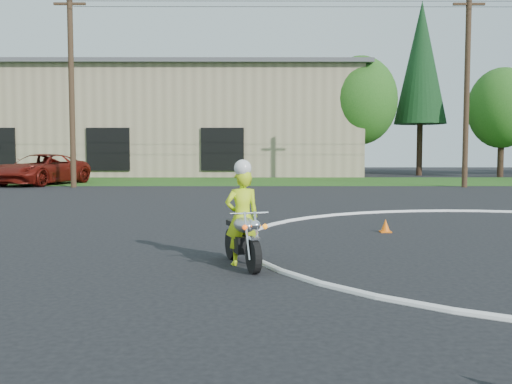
{
  "coord_description": "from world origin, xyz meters",
  "views": [
    {
      "loc": [
        -5.75,
        -8.08,
        1.79
      ],
      "look_at": [
        -5.72,
        1.8,
        1.1
      ],
      "focal_mm": 40.0,
      "sensor_mm": 36.0,
      "label": 1
    }
  ],
  "objects": [
    {
      "name": "warehouse",
      "position": [
        -18.0,
        39.99,
        4.16
      ],
      "size": [
        41.0,
        17.0,
        8.3
      ],
      "color": "tan",
      "rests_on": "ground"
    },
    {
      "name": "pickup_grp",
      "position": [
        -17.49,
        23.27,
        0.85
      ],
      "size": [
        4.36,
        6.64,
        1.7
      ],
      "rotation": [
        0.0,
        0.0,
        -0.27
      ],
      "color": "#5C100A",
      "rests_on": "ground"
    },
    {
      "name": "primary_motorcycle",
      "position": [
        -5.93,
        0.77,
        0.44
      ],
      "size": [
        0.72,
        1.67,
        0.9
      ],
      "rotation": [
        0.0,
        0.0,
        0.31
      ],
      "color": "black",
      "rests_on": "ground"
    },
    {
      "name": "utility_poles",
      "position": [
        5.0,
        21.0,
        5.2
      ],
      "size": [
        41.6,
        1.12,
        10.0
      ],
      "color": "#473321",
      "rests_on": "ground"
    },
    {
      "name": "rider_primary_grp",
      "position": [
        -5.94,
        0.9,
        0.81
      ],
      "size": [
        0.64,
        0.52,
        1.68
      ],
      "rotation": [
        0.0,
        0.0,
        0.31
      ],
      "color": "#BEE017",
      "rests_on": "ground"
    },
    {
      "name": "grass_strip",
      "position": [
        0.0,
        27.0,
        0.01
      ],
      "size": [
        120.0,
        10.0,
        0.02
      ],
      "primitive_type": "cube",
      "color": "#1E4714",
      "rests_on": "ground"
    }
  ]
}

